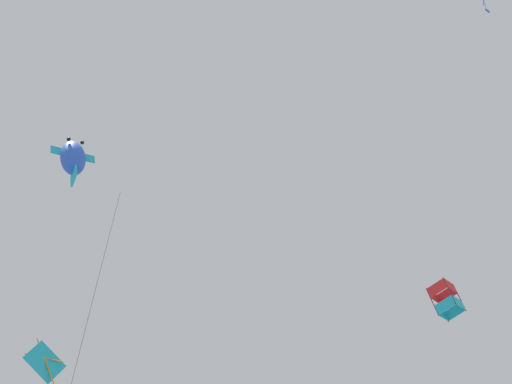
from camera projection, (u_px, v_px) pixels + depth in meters
kite_box_near_left at (446, 300)px, 30.10m from camera, size 1.12×0.81×1.34m
kite_fish_mid_left at (73, 158)px, 29.58m from camera, size 2.85×2.19×9.73m
kite_diamond_near_right at (45, 366)px, 26.90m from camera, size 2.48×3.08×7.58m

